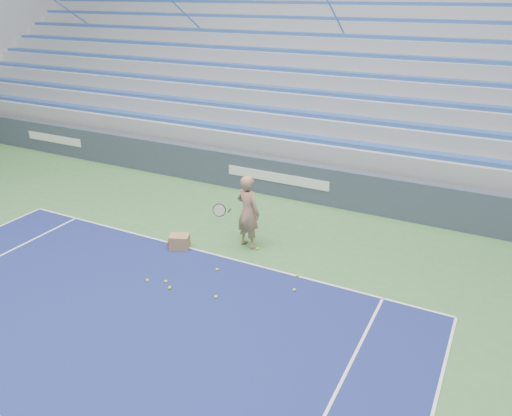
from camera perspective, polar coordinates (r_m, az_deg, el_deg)
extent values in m
cube|color=white|center=(11.67, -5.68, -5.06)|extent=(10.97, 0.05, 0.00)
cube|color=#363F52|center=(14.65, 2.67, 3.48)|extent=(30.00, 0.30, 1.10)
cube|color=white|center=(19.84, -22.07, 7.34)|extent=(2.60, 0.02, 0.28)
cube|color=white|center=(14.50, 2.41, 3.47)|extent=(3.20, 0.02, 0.28)
cube|color=#95989D|center=(18.69, 8.59, 7.73)|extent=(30.00, 8.50, 1.10)
cube|color=#95989D|center=(18.49, 8.74, 10.11)|extent=(30.00, 8.50, 0.50)
cube|color=#2D51A4|center=(14.90, 3.85, 8.27)|extent=(29.60, 0.42, 0.11)
cube|color=#95989D|center=(18.78, 9.27, 11.85)|extent=(30.00, 7.65, 0.50)
cube|color=#2D51A4|center=(15.54, 5.18, 10.77)|extent=(29.60, 0.42, 0.11)
cube|color=#95989D|center=(19.08, 9.79, 13.53)|extent=(30.00, 6.80, 0.50)
cube|color=#2D51A4|center=(16.21, 6.43, 13.06)|extent=(29.60, 0.42, 0.11)
cube|color=#95989D|center=(19.40, 10.30, 15.16)|extent=(30.00, 5.95, 0.50)
cube|color=#2D51A4|center=(16.92, 7.59, 15.17)|extent=(29.60, 0.42, 0.11)
cube|color=#95989D|center=(19.74, 10.80, 16.73)|extent=(30.00, 5.10, 0.50)
cube|color=#2D51A4|center=(17.65, 8.68, 17.09)|extent=(29.60, 0.42, 0.11)
cube|color=#95989D|center=(20.10, 11.29, 18.25)|extent=(30.00, 4.25, 0.50)
cube|color=#2D51A4|center=(18.41, 9.71, 18.86)|extent=(29.60, 0.42, 0.11)
cube|color=#95989D|center=(20.47, 11.78, 19.71)|extent=(30.00, 3.40, 0.50)
cube|color=#2D51A4|center=(19.18, 10.66, 20.47)|extent=(29.60, 0.42, 0.11)
cube|color=#95989D|center=(20.85, 12.25, 21.12)|extent=(30.00, 2.55, 0.50)
cube|color=#2D51A4|center=(19.98, 11.57, 21.96)|extent=(29.60, 0.42, 0.11)
cube|color=#95989D|center=(27.06, -24.34, 16.29)|extent=(0.30, 8.80, 6.10)
cube|color=#95989D|center=(22.44, 13.14, 18.11)|extent=(31.00, 0.40, 7.30)
cylinder|color=#356FBA|center=(24.60, -19.99, 20.04)|extent=(0.05, 8.53, 5.04)
cylinder|color=#356FBA|center=(20.71, -7.62, 20.71)|extent=(0.05, 8.53, 5.04)
cylinder|color=#356FBA|center=(18.02, 9.41, 20.20)|extent=(0.05, 8.53, 5.04)
imported|color=tan|center=(11.53, -0.92, -0.44)|extent=(0.74, 0.58, 1.78)
cylinder|color=black|center=(11.46, -3.06, -0.29)|extent=(0.12, 0.27, 0.08)
cylinder|color=beige|center=(11.25, -4.22, -0.25)|extent=(0.29, 0.16, 0.28)
torus|color=black|center=(11.25, -4.22, -0.25)|extent=(0.31, 0.18, 0.30)
cube|color=#977449|center=(11.88, -8.73, -3.83)|extent=(0.54, 0.48, 0.34)
cube|color=#B21E19|center=(11.76, -9.21, -4.17)|extent=(0.33, 0.15, 0.15)
sphere|color=#C8E32E|center=(10.92, -4.47, -7.04)|extent=(0.07, 0.07, 0.07)
sphere|color=#C8E32E|center=(10.72, 4.77, -7.69)|extent=(0.07, 0.07, 0.07)
sphere|color=#C8E32E|center=(11.72, 0.17, -4.67)|extent=(0.07, 0.07, 0.07)
sphere|color=#C8E32E|center=(10.04, -4.59, -10.09)|extent=(0.07, 0.07, 0.07)
sphere|color=#C8E32E|center=(10.24, 4.39, -9.32)|extent=(0.07, 0.07, 0.07)
sphere|color=#C8E32E|center=(10.43, -9.85, -8.98)|extent=(0.07, 0.07, 0.07)
sphere|color=#C8E32E|center=(10.76, -12.30, -8.09)|extent=(0.07, 0.07, 0.07)
sphere|color=#C8E32E|center=(10.64, -10.26, -8.28)|extent=(0.07, 0.07, 0.07)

